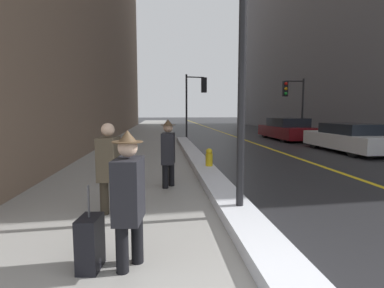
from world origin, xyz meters
TOP-DOWN VIEW (x-y plane):
  - sidewalk_slab at (-2.00, 15.00)m, footprint 4.00×80.00m
  - road_centre_stripe at (4.00, 15.00)m, footprint 0.16×80.00m
  - snow_bank_curb at (0.17, 6.98)m, footprint 0.58×17.09m
  - lamp_post at (0.22, 2.45)m, footprint 0.28×0.28m
  - traffic_light_near at (1.16, 15.93)m, footprint 1.30×0.46m
  - traffic_light_far at (6.74, 15.06)m, footprint 1.31×0.32m
  - pedestrian_in_fedora at (-1.40, 1.00)m, footprint 0.33×0.50m
  - pedestrian_nearside at (-1.93, 2.91)m, footprint 0.35×0.73m
  - pedestrian_trailing at (-0.89, 4.50)m, footprint 0.33×0.51m
  - parked_car_white at (7.00, 9.71)m, footprint 1.97×4.56m
  - parked_car_maroon at (6.60, 15.34)m, footprint 1.99×4.80m
  - rolling_suitcase at (-1.83, 1.01)m, footprint 0.26×0.38m
  - fire_hydrant at (0.30, 6.01)m, footprint 0.20×0.20m

SIDE VIEW (x-z plane):
  - road_centre_stripe at x=4.00m, z-range 0.00..0.00m
  - sidewalk_slab at x=-2.00m, z-range 0.00..0.01m
  - snow_bank_curb at x=0.17m, z-range 0.00..0.20m
  - rolling_suitcase at x=-1.83m, z-range -0.17..0.78m
  - fire_hydrant at x=0.30m, z-range 0.00..0.70m
  - parked_car_white at x=7.00m, z-range -0.02..1.20m
  - parked_car_maroon at x=6.60m, z-range -0.04..1.28m
  - pedestrian_in_fedora at x=-1.40m, z-range 0.07..1.61m
  - pedestrian_trailing at x=-0.89m, z-range 0.07..1.63m
  - pedestrian_nearside at x=-1.93m, z-range 0.08..1.62m
  - traffic_light_far at x=6.74m, z-range 0.81..4.47m
  - traffic_light_near at x=1.16m, z-range 0.87..4.78m
  - lamp_post at x=0.22m, z-range 0.48..5.38m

